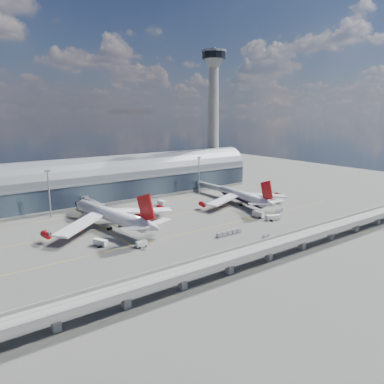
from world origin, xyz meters
TOP-DOWN VIEW (x-y plane):
  - ground at (0.00, 0.00)m, footprint 500.00×500.00m
  - taxi_lines at (0.00, 22.11)m, footprint 200.00×80.12m
  - terminal at (0.00, 77.99)m, footprint 200.00×30.00m
  - control_tower at (85.00, 83.00)m, footprint 19.00×19.00m
  - guideway at (-0.00, -55.00)m, footprint 220.00×8.50m
  - floodlight_mast_left at (-50.00, 55.00)m, footprint 3.00×0.70m
  - floodlight_mast_right at (50.00, 55.00)m, footprint 3.00×0.70m
  - airliner_left at (-30.78, 18.09)m, footprint 67.97×71.52m
  - airliner_right at (53.06, 14.19)m, footprint 57.91×60.59m
  - jet_bridge_left at (-27.64, 53.12)m, footprint 4.40×28.00m
  - jet_bridge_right at (56.83, 51.18)m, footprint 4.40×32.00m
  - service_truck_0 at (-45.79, -1.99)m, footprint 4.74×7.12m
  - service_truck_1 at (-32.49, -13.82)m, footprint 4.70×2.43m
  - service_truck_2 at (42.63, -19.07)m, footprint 7.95×4.63m
  - service_truck_3 at (40.19, -10.83)m, footprint 3.17×6.81m
  - service_truck_4 at (11.72, 42.07)m, footprint 3.45×5.72m
  - service_truck_5 at (-34.67, 41.08)m, footprint 5.06×6.11m
  - cargo_train_0 at (18.38, -36.59)m, footprint 4.94×3.37m
  - cargo_train_1 at (7.81, -23.52)m, footprint 14.41×1.97m
  - cargo_train_2 at (56.79, -10.72)m, footprint 9.73×5.97m

SIDE VIEW (x-z plane):
  - ground at x=0.00m, z-range 0.00..0.00m
  - taxi_lines at x=0.00m, z-range 0.00..0.01m
  - cargo_train_0 at x=18.38m, z-range 0.04..1.65m
  - cargo_train_2 at x=56.79m, z-range 0.04..1.72m
  - cargo_train_1 at x=7.81m, z-range 0.04..1.95m
  - service_truck_1 at x=-32.49m, z-range 0.01..2.71m
  - service_truck_5 at x=-34.67m, z-range 0.03..2.85m
  - service_truck_2 at x=42.63m, z-range 0.06..2.83m
  - service_truck_0 at x=-45.79m, z-range 0.05..2.86m
  - service_truck_4 at x=11.72m, z-range 0.01..3.12m
  - service_truck_3 at x=40.19m, z-range 0.04..3.24m
  - airliner_right at x=53.06m, z-range -4.64..14.64m
  - jet_bridge_left at x=-27.64m, z-range 1.55..8.80m
  - jet_bridge_right at x=56.83m, z-range 1.56..8.81m
  - guideway at x=0.00m, z-range 1.69..8.89m
  - airliner_left at x=-30.78m, z-range -4.68..17.15m
  - terminal at x=0.00m, z-range -2.66..25.34m
  - floodlight_mast_left at x=-50.00m, z-range 0.78..26.48m
  - floodlight_mast_right at x=50.00m, z-range 0.78..26.48m
  - control_tower at x=85.00m, z-range 0.14..103.14m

